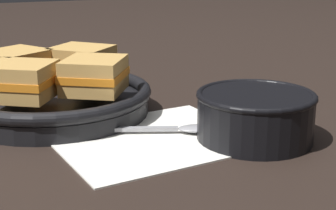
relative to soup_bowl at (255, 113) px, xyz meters
name	(u,v)px	position (x,y,z in m)	size (l,w,h in m)	color
ground_plane	(152,132)	(-0.11, 0.08, -0.03)	(4.00, 4.00, 0.00)	black
napkin	(152,138)	(-0.12, 0.05, -0.03)	(0.25, 0.22, 0.00)	white
soup_bowl	(255,113)	(0.00, 0.00, 0.00)	(0.15, 0.15, 0.06)	black
spoon	(181,129)	(-0.08, 0.05, -0.03)	(0.17, 0.08, 0.01)	#9E9EA3
skillet	(55,100)	(-0.20, 0.21, -0.01)	(0.27, 0.38, 0.04)	black
sandwich_near_left	(20,81)	(-0.26, 0.16, 0.03)	(0.11, 0.11, 0.05)	tan
sandwich_near_right	(94,75)	(-0.16, 0.15, 0.03)	(0.11, 0.11, 0.05)	tan
sandwich_far_left	(82,62)	(-0.15, 0.25, 0.03)	(0.11, 0.12, 0.05)	tan
sandwich_far_right	(16,66)	(-0.25, 0.26, 0.03)	(0.11, 0.11, 0.05)	tan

